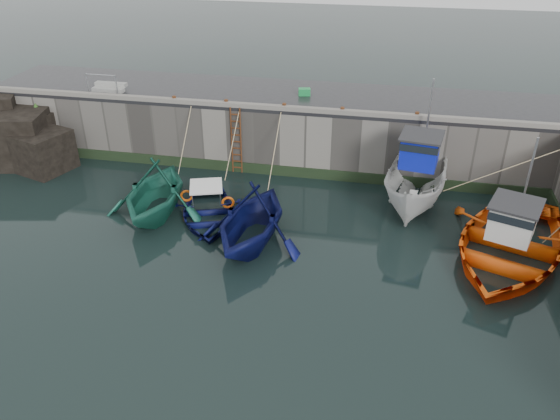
% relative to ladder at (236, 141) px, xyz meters
% --- Properties ---
extents(ground, '(120.00, 120.00, 0.00)m').
position_rel_ladder_xyz_m(ground, '(2.00, -9.91, -1.59)').
color(ground, black).
rests_on(ground, ground).
extents(quay_back, '(30.00, 5.00, 3.00)m').
position_rel_ladder_xyz_m(quay_back, '(2.00, 2.59, -0.09)').
color(quay_back, slate).
rests_on(quay_back, ground).
extents(road_back, '(30.00, 5.00, 0.16)m').
position_rel_ladder_xyz_m(road_back, '(2.00, 2.59, 1.49)').
color(road_back, black).
rests_on(road_back, quay_back).
extents(kerb_back, '(30.00, 0.30, 0.20)m').
position_rel_ladder_xyz_m(kerb_back, '(2.00, 0.24, 1.67)').
color(kerb_back, slate).
rests_on(kerb_back, road_back).
extents(algae_back, '(30.00, 0.08, 0.50)m').
position_rel_ladder_xyz_m(algae_back, '(2.00, 0.05, -1.34)').
color(algae_back, black).
rests_on(algae_back, ground).
extents(rock_outcrop, '(5.85, 4.24, 3.41)m').
position_rel_ladder_xyz_m(rock_outcrop, '(-10.92, -0.80, -0.33)').
color(rock_outcrop, black).
rests_on(rock_outcrop, ground).
extents(ladder, '(0.51, 0.08, 3.20)m').
position_rel_ladder_xyz_m(ladder, '(0.00, 0.00, 0.00)').
color(ladder, '#3F1E0F').
rests_on(ladder, ground).
extents(boat_near_white, '(4.62, 5.25, 2.62)m').
position_rel_ladder_xyz_m(boat_near_white, '(-2.22, -4.46, -1.59)').
color(boat_near_white, '#1B5E4B').
rests_on(boat_near_white, ground).
extents(boat_near_white_rope, '(0.04, 3.31, 3.10)m').
position_rel_ladder_xyz_m(boat_near_white_rope, '(-2.22, -0.93, -1.59)').
color(boat_near_white_rope, tan).
rests_on(boat_near_white_rope, ground).
extents(boat_near_blue, '(4.43, 5.23, 0.92)m').
position_rel_ladder_xyz_m(boat_near_blue, '(-0.02, -4.45, -1.59)').
color(boat_near_blue, '#0A0E3F').
rests_on(boat_near_blue, ground).
extents(boat_near_blue_rope, '(0.04, 3.30, 3.10)m').
position_rel_ladder_xyz_m(boat_near_blue_rope, '(-0.02, -0.93, -1.59)').
color(boat_near_blue_rope, tan).
rests_on(boat_near_blue_rope, ground).
extents(boat_near_blacktrim, '(4.90, 5.50, 2.65)m').
position_rel_ladder_xyz_m(boat_near_blacktrim, '(2.18, -5.84, -1.59)').
color(boat_near_blacktrim, '#0B0F45').
rests_on(boat_near_blacktrim, ground).
extents(boat_near_blacktrim_rope, '(0.04, 4.30, 3.10)m').
position_rel_ladder_xyz_m(boat_near_blacktrim_rope, '(2.18, -1.63, -1.59)').
color(boat_near_blacktrim_rope, tan).
rests_on(boat_near_blacktrim_rope, ground).
extents(boat_far_white, '(3.32, 6.59, 5.43)m').
position_rel_ladder_xyz_m(boat_far_white, '(8.25, -1.55, -0.56)').
color(boat_far_white, silver).
rests_on(boat_far_white, ground).
extents(boat_far_orange, '(7.59, 8.87, 4.55)m').
position_rel_ladder_xyz_m(boat_far_orange, '(11.49, -4.92, -1.09)').
color(boat_far_orange, '#F0510C').
rests_on(boat_far_orange, ground).
extents(fish_crate, '(0.62, 0.46, 0.33)m').
position_rel_ladder_xyz_m(fish_crate, '(2.75, 2.55, 1.73)').
color(fish_crate, '#18873E').
rests_on(fish_crate, road_back).
extents(railing, '(1.60, 1.05, 1.00)m').
position_rel_ladder_xyz_m(railing, '(-6.75, 1.33, 1.77)').
color(railing, '#A5A8AD').
rests_on(railing, road_back).
extents(bollard_a, '(0.18, 0.18, 0.28)m').
position_rel_ladder_xyz_m(bollard_a, '(-3.00, 0.34, 1.71)').
color(bollard_a, '#3F1E0F').
rests_on(bollard_a, road_back).
extents(bollard_b, '(0.18, 0.18, 0.28)m').
position_rel_ladder_xyz_m(bollard_b, '(-0.50, 0.34, 1.71)').
color(bollard_b, '#3F1E0F').
rests_on(bollard_b, road_back).
extents(bollard_c, '(0.18, 0.18, 0.28)m').
position_rel_ladder_xyz_m(bollard_c, '(2.20, 0.34, 1.71)').
color(bollard_c, '#3F1E0F').
rests_on(bollard_c, road_back).
extents(bollard_d, '(0.18, 0.18, 0.28)m').
position_rel_ladder_xyz_m(bollard_d, '(4.80, 0.34, 1.71)').
color(bollard_d, '#3F1E0F').
rests_on(bollard_d, road_back).
extents(bollard_e, '(0.18, 0.18, 0.28)m').
position_rel_ladder_xyz_m(bollard_e, '(8.00, 0.34, 1.71)').
color(bollard_e, '#3F1E0F').
rests_on(bollard_e, road_back).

